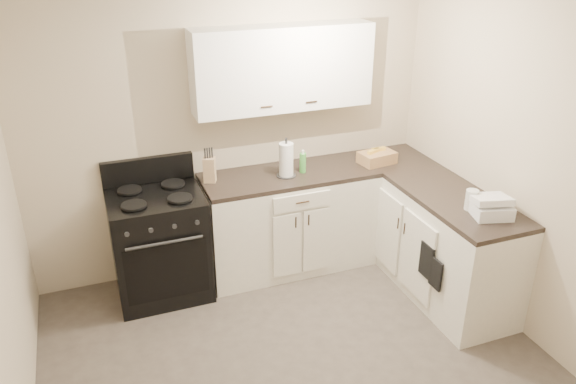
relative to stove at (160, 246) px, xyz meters
name	(u,v)px	position (x,y,z in m)	size (l,w,h in m)	color
floor	(308,382)	(0.76, -1.48, -0.46)	(3.60, 3.60, 0.00)	#473F38
ceiling	(316,13)	(0.76, -1.48, 2.04)	(3.60, 3.60, 0.00)	white
wall_back	(232,135)	(0.76, 0.32, 0.79)	(3.60, 3.60, 0.00)	beige
wall_right	(544,183)	(2.56, -1.48, 0.79)	(3.60, 3.60, 0.00)	beige
base_cabinets_back	(289,222)	(1.18, 0.02, -0.01)	(1.55, 0.60, 0.90)	silver
base_cabinets_right	(428,234)	(2.26, -0.63, -0.01)	(0.60, 1.90, 0.90)	silver
countertop_back	(289,175)	(1.18, 0.02, 0.46)	(1.55, 0.60, 0.04)	black
countertop_right	(434,186)	(2.26, -0.63, 0.46)	(0.60, 1.90, 0.04)	black
upper_cabinets	(283,68)	(1.18, 0.18, 1.38)	(1.55, 0.30, 0.70)	white
stove	(160,246)	(0.00, 0.00, 0.00)	(0.77, 0.66, 0.93)	black
knife_block	(210,170)	(0.49, 0.09, 0.59)	(0.10, 0.09, 0.22)	tan
paper_towel	(286,160)	(1.14, -0.02, 0.63)	(0.12, 0.12, 0.30)	white
soap_bottle	(303,163)	(1.31, 0.01, 0.57)	(0.06, 0.06, 0.18)	green
wicker_basket	(377,158)	(2.03, -0.04, 0.53)	(0.32, 0.21, 0.11)	tan
countertop_grill	(490,209)	(2.31, -1.27, 0.53)	(0.27, 0.25, 0.10)	white
glass_jar	(471,200)	(2.24, -1.13, 0.56)	(0.10, 0.10, 0.16)	silver
oven_mitt_near	(436,274)	(1.94, -1.21, 0.00)	(0.02, 0.14, 0.25)	black
oven_mitt_far	(427,261)	(1.94, -1.07, 0.05)	(0.02, 0.17, 0.29)	black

